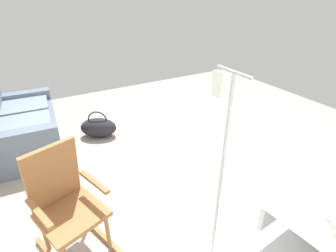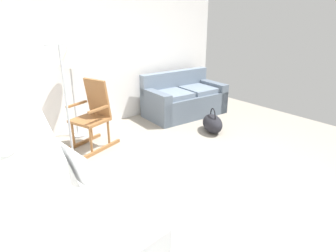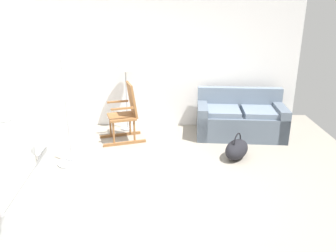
# 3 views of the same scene
# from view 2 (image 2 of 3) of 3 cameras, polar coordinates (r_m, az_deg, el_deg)

# --- Properties ---
(ground_plane) EXTENTS (6.58, 6.58, 0.00)m
(ground_plane) POSITION_cam_2_polar(r_m,az_deg,el_deg) (3.80, 6.13, -10.40)
(ground_plane) COLOR gray
(back_wall) EXTENTS (5.46, 0.10, 2.70)m
(back_wall) POSITION_cam_2_polar(r_m,az_deg,el_deg) (5.46, -13.90, 13.99)
(back_wall) COLOR white
(back_wall) RESTS_ON ground
(hospital_bed) EXTENTS (1.14, 2.13, 1.21)m
(hospital_bed) POSITION_cam_2_polar(r_m,az_deg,el_deg) (2.76, -24.02, -17.98)
(hospital_bed) COLOR silver
(hospital_bed) RESTS_ON ground
(couch) EXTENTS (1.65, 0.95, 0.85)m
(couch) POSITION_cam_2_polar(r_m,az_deg,el_deg) (6.03, 3.11, 5.06)
(couch) COLOR slate
(couch) RESTS_ON ground
(rocking_chair) EXTENTS (0.87, 0.69, 1.05)m
(rocking_chair) POSITION_cam_2_polar(r_m,az_deg,el_deg) (4.65, -14.33, 2.00)
(rocking_chair) COLOR brown
(rocking_chair) RESTS_ON ground
(floor_lamp) EXTENTS (0.34, 0.34, 1.48)m
(floor_lamp) POSITION_cam_2_polar(r_m,az_deg,el_deg) (4.97, -18.51, 11.44)
(floor_lamp) COLOR #B2B5BA
(floor_lamp) RESTS_ON ground
(duffel_bag) EXTENTS (0.56, 0.64, 0.43)m
(duffel_bag) POSITION_cam_2_polar(r_m,az_deg,el_deg) (5.23, 8.61, 0.51)
(duffel_bag) COLOR black
(duffel_bag) RESTS_ON ground
(iv_pole) EXTENTS (0.44, 0.44, 1.69)m
(iv_pole) POSITION_cam_2_polar(r_m,az_deg,el_deg) (3.66, -17.42, -8.12)
(iv_pole) COLOR #B2B5BA
(iv_pole) RESTS_ON ground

